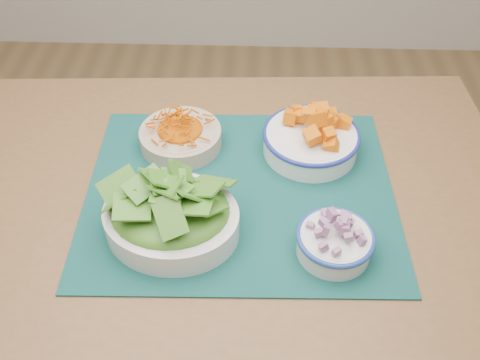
{
  "coord_description": "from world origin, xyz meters",
  "views": [
    {
      "loc": [
        0.08,
        -0.63,
        1.52
      ],
      "look_at": [
        0.05,
        0.13,
        0.78
      ],
      "focal_mm": 40.0,
      "sensor_mm": 36.0,
      "label": 1
    }
  ],
  "objects_px": {
    "table": "(204,228)",
    "lettuce_bowl": "(170,212)",
    "onion_bowl": "(335,239)",
    "placemat": "(240,191)",
    "carrot_bowl": "(180,134)",
    "squash_bowl": "(312,133)"
  },
  "relations": [
    {
      "from": "carrot_bowl",
      "to": "lettuce_bowl",
      "type": "distance_m",
      "value": 0.25
    },
    {
      "from": "table",
      "to": "carrot_bowl",
      "type": "height_order",
      "value": "carrot_bowl"
    },
    {
      "from": "table",
      "to": "onion_bowl",
      "type": "xyz_separation_m",
      "value": [
        0.25,
        -0.13,
        0.13
      ]
    },
    {
      "from": "table",
      "to": "onion_bowl",
      "type": "bearing_deg",
      "value": -29.99
    },
    {
      "from": "placemat",
      "to": "squash_bowl",
      "type": "relative_size",
      "value": 2.69
    },
    {
      "from": "table",
      "to": "squash_bowl",
      "type": "xyz_separation_m",
      "value": [
        0.22,
        0.15,
        0.14
      ]
    },
    {
      "from": "carrot_bowl",
      "to": "lettuce_bowl",
      "type": "relative_size",
      "value": 0.82
    },
    {
      "from": "placemat",
      "to": "carrot_bowl",
      "type": "height_order",
      "value": "carrot_bowl"
    },
    {
      "from": "squash_bowl",
      "to": "onion_bowl",
      "type": "bearing_deg",
      "value": -84.52
    },
    {
      "from": "squash_bowl",
      "to": "onion_bowl",
      "type": "relative_size",
      "value": 1.44
    },
    {
      "from": "placemat",
      "to": "squash_bowl",
      "type": "xyz_separation_m",
      "value": [
        0.15,
        0.13,
        0.05
      ]
    },
    {
      "from": "table",
      "to": "lettuce_bowl",
      "type": "xyz_separation_m",
      "value": [
        -0.05,
        -0.09,
        0.15
      ]
    },
    {
      "from": "placemat",
      "to": "carrot_bowl",
      "type": "relative_size",
      "value": 2.62
    },
    {
      "from": "squash_bowl",
      "to": "placemat",
      "type": "bearing_deg",
      "value": -139.13
    },
    {
      "from": "lettuce_bowl",
      "to": "placemat",
      "type": "bearing_deg",
      "value": 52.89
    },
    {
      "from": "lettuce_bowl",
      "to": "onion_bowl",
      "type": "relative_size",
      "value": 1.8
    },
    {
      "from": "placemat",
      "to": "onion_bowl",
      "type": "distance_m",
      "value": 0.23
    },
    {
      "from": "squash_bowl",
      "to": "lettuce_bowl",
      "type": "distance_m",
      "value": 0.36
    },
    {
      "from": "placemat",
      "to": "lettuce_bowl",
      "type": "height_order",
      "value": "lettuce_bowl"
    },
    {
      "from": "table",
      "to": "lettuce_bowl",
      "type": "relative_size",
      "value": 4.68
    },
    {
      "from": "carrot_bowl",
      "to": "onion_bowl",
      "type": "xyz_separation_m",
      "value": [
        0.31,
        -0.29,
        0.0
      ]
    },
    {
      "from": "lettuce_bowl",
      "to": "onion_bowl",
      "type": "height_order",
      "value": "lettuce_bowl"
    }
  ]
}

